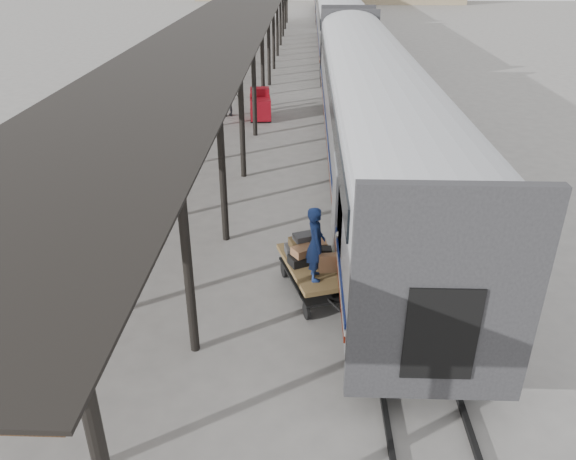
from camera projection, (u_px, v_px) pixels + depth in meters
The scene contains 9 objects.
ground at pixel (265, 297), 13.74m from camera, with size 160.00×160.00×0.00m, color slate.
train at pixel (338, 18), 42.47m from camera, with size 3.45×76.01×4.01m.
canopy at pixel (235, 13), 33.35m from camera, with size 4.90×64.30×4.15m.
rails at pixel (336, 53), 43.85m from camera, with size 1.54×150.00×0.12m.
baggage_cart at pixel (314, 271), 13.61m from camera, with size 1.94×2.67×0.86m.
suitcase_stack at pixel (306, 249), 13.69m from camera, with size 1.26×1.30×0.59m.
luggage_tug at pixel (260, 106), 27.36m from camera, with size 1.17×1.72×1.44m.
porter at pixel (316, 244), 12.53m from camera, with size 0.65×0.43×1.78m, color navy.
pedestrian at pixel (228, 98), 27.71m from camera, with size 1.06×0.44×1.81m, color black.
Camera 1 is at (0.95, -11.44, 7.74)m, focal length 35.00 mm.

